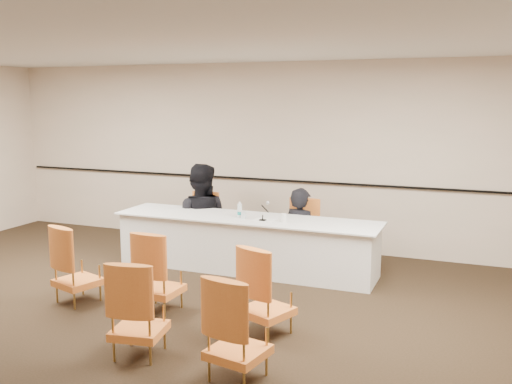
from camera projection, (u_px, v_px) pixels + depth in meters
floor at (139, 335)px, 5.91m from camera, size 10.00×10.00×0.00m
ceiling at (129, 37)px, 5.42m from camera, size 10.00×10.00×0.00m
wall_back at (273, 155)px, 9.33m from camera, size 10.00×0.04×3.00m
wall_rail at (272, 180)px, 9.36m from camera, size 9.80×0.04×0.03m
panel_table at (246, 243)px, 8.10m from camera, size 3.82×0.88×0.76m
panelist_main at (300, 241)px, 8.39m from camera, size 0.68×0.55×1.60m
panelist_main_chair at (300, 232)px, 8.37m from camera, size 0.50×0.50×0.95m
panelist_second at (200, 225)px, 8.98m from camera, size 1.08×0.93×1.95m
panelist_second_chair at (200, 223)px, 8.97m from camera, size 0.50×0.50×0.95m
papers at (264, 220)px, 7.84m from camera, size 0.31×0.23×0.00m
microphone at (263, 212)px, 7.78m from camera, size 0.12×0.20×0.26m
water_bottle at (240, 210)px, 8.00m from camera, size 0.08×0.08×0.22m
drinking_glass at (243, 215)px, 7.91m from camera, size 0.07×0.07×0.10m
coffee_cup at (284, 218)px, 7.69m from camera, size 0.09×0.09×0.12m
aud_chair_front_left at (77, 264)px, 6.79m from camera, size 0.63×0.63×0.95m
aud_chair_front_mid at (159, 271)px, 6.50m from camera, size 0.52×0.52×0.95m
aud_chair_front_right at (267, 290)px, 5.85m from camera, size 0.65×0.65×0.95m
aud_chair_back_mid at (139, 308)px, 5.36m from camera, size 0.58×0.58×0.95m
aud_chair_back_right at (238, 327)px, 4.90m from camera, size 0.58×0.58×0.95m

